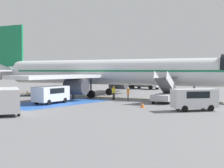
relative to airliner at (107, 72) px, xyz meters
The scene contains 17 objects.
ground_plane 3.77m from the airliner, 17.61° to the left, with size 600.00×600.00×0.00m, color slate.
apron_leadline_yellow 3.77m from the airliner, 11.73° to the left, with size 0.20×79.27×0.01m, color gold.
apron_stand_patch_blue 11.41m from the airliner, 86.50° to the right, with size 6.96×13.61×0.01m, color #2856A8.
airliner is the anchor object (origin of this frame).
boarding_stairs_forward 11.60m from the airliner, 11.34° to the right, with size 3.13×5.51×3.93m.
fuel_tanker 21.79m from the airliner, 109.96° to the left, with size 10.56×3.29×3.64m.
service_van_0 20.62m from the airliner, 77.26° to the right, with size 5.30×4.31×2.35m.
service_van_2 11.82m from the airliner, 86.60° to the right, with size 2.55×4.80×2.07m.
service_van_3 18.64m from the airliner, 23.24° to the right, with size 4.22×4.45×2.15m.
baggage_cart 13.79m from the airliner, 147.22° to the right, with size 3.00×2.65×0.87m.
ground_crew_0 5.60m from the airliner, 40.02° to the right, with size 0.49×0.42×1.88m.
ground_crew_1 7.82m from the airliner, 29.03° to the right, with size 0.46×0.47×1.83m.
ground_crew_2 8.55m from the airliner, 126.67° to the right, with size 0.48×0.43×1.71m.
ground_crew_3 6.53m from the airliner, 101.99° to the right, with size 0.48×0.45×1.83m.
traffic_cone_0 15.42m from the airliner, 166.69° to the right, with size 0.45×0.45×0.50m.
traffic_cone_1 14.50m from the airliner, 35.23° to the right, with size 0.49×0.49×0.54m.
traffic_cone_2 18.47m from the airliner, behind, with size 0.56×0.56×0.62m.
Camera 1 is at (28.75, -36.73, 4.03)m, focal length 50.00 mm.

